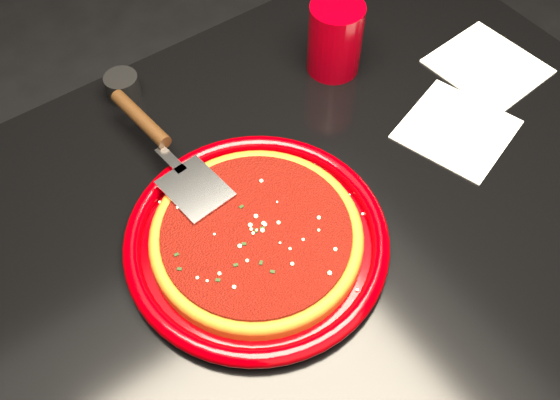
# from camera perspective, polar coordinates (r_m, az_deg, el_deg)

# --- Properties ---
(floor) EXTENTS (4.00, 4.00, 0.01)m
(floor) POSITION_cam_1_polar(r_m,az_deg,el_deg) (1.55, 0.28, -17.13)
(floor) COLOR black
(floor) RESTS_ON ground
(table) EXTENTS (1.20, 0.80, 0.75)m
(table) POSITION_cam_1_polar(r_m,az_deg,el_deg) (1.20, 0.35, -11.54)
(table) COLOR black
(table) RESTS_ON floor
(plate) EXTENTS (0.36, 0.36, 0.03)m
(plate) POSITION_cam_1_polar(r_m,az_deg,el_deg) (0.83, -2.15, -3.62)
(plate) COLOR #6D0003
(plate) RESTS_ON table
(pizza_crust) EXTENTS (0.28, 0.28, 0.01)m
(pizza_crust) POSITION_cam_1_polar(r_m,az_deg,el_deg) (0.83, -2.16, -3.47)
(pizza_crust) COLOR #8B4412
(pizza_crust) RESTS_ON plate
(pizza_crust_rim) EXTENTS (0.28, 0.28, 0.02)m
(pizza_crust_rim) POSITION_cam_1_polar(r_m,az_deg,el_deg) (0.82, -2.17, -3.22)
(pizza_crust_rim) COLOR #8B4412
(pizza_crust_rim) RESTS_ON plate
(pizza_sauce) EXTENTS (0.25, 0.25, 0.01)m
(pizza_sauce) POSITION_cam_1_polar(r_m,az_deg,el_deg) (0.82, -2.18, -3.03)
(pizza_sauce) COLOR #5F0F0A
(pizza_sauce) RESTS_ON plate
(parmesan_dusting) EXTENTS (0.24, 0.24, 0.01)m
(parmesan_dusting) POSITION_cam_1_polar(r_m,az_deg,el_deg) (0.81, -2.20, -2.77)
(parmesan_dusting) COLOR #F0E7BB
(parmesan_dusting) RESTS_ON plate
(basil_flecks) EXTENTS (0.22, 0.22, 0.00)m
(basil_flecks) POSITION_cam_1_polar(r_m,az_deg,el_deg) (0.81, -2.20, -2.80)
(basil_flecks) COLOR black
(basil_flecks) RESTS_ON plate
(pizza_server) EXTENTS (0.12, 0.32, 0.02)m
(pizza_server) POSITION_cam_1_polar(r_m,az_deg,el_deg) (0.90, -10.31, 4.62)
(pizza_server) COLOR silver
(pizza_server) RESTS_ON plate
(cup) EXTENTS (0.10, 0.10, 0.12)m
(cup) POSITION_cam_1_polar(r_m,az_deg,el_deg) (1.03, 5.06, 14.51)
(cup) COLOR #91000A
(cup) RESTS_ON table
(napkin_a) EXTENTS (0.19, 0.19, 0.00)m
(napkin_a) POSITION_cam_1_polar(r_m,az_deg,el_deg) (1.00, 15.85, 6.24)
(napkin_a) COLOR silver
(napkin_a) RESTS_ON table
(napkin_b) EXTENTS (0.17, 0.18, 0.00)m
(napkin_b) POSITION_cam_1_polar(r_m,az_deg,el_deg) (1.12, 18.46, 11.53)
(napkin_b) COLOR silver
(napkin_b) RESTS_ON table
(ramekin) EXTENTS (0.06, 0.06, 0.04)m
(ramekin) POSITION_cam_1_polar(r_m,az_deg,el_deg) (1.03, -14.18, 10.02)
(ramekin) COLOR black
(ramekin) RESTS_ON table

